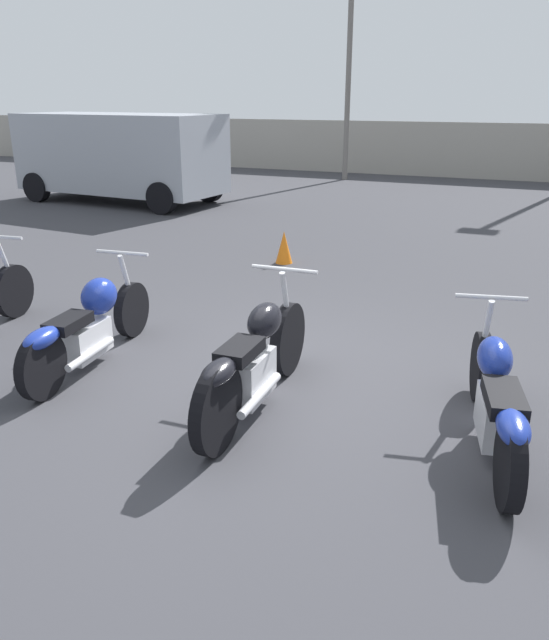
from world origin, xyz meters
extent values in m
plane|color=#38383D|center=(0.00, 0.00, 0.00)|extent=(60.00, 60.00, 0.00)
cube|color=#9E998E|center=(0.00, 15.93, 0.84)|extent=(40.00, 0.04, 1.68)
cylinder|color=slate|center=(-3.85, 14.15, 3.52)|extent=(0.16, 0.16, 7.05)
cylinder|color=black|center=(-3.55, 0.39, 0.31)|extent=(0.18, 0.63, 0.62)
cylinder|color=silver|center=(-3.55, 0.34, 0.64)|extent=(0.08, 0.26, 0.64)
cylinder|color=black|center=(-1.92, 0.43, 0.29)|extent=(0.17, 0.59, 0.59)
cylinder|color=black|center=(-1.74, -1.11, 0.29)|extent=(0.17, 0.59, 0.59)
cube|color=silver|center=(-1.82, -0.42, 0.26)|extent=(0.26, 0.58, 0.32)
ellipsoid|color=navy|center=(-1.85, -0.16, 0.62)|extent=(0.35, 0.47, 0.35)
cube|color=black|center=(-1.79, -0.68, 0.53)|extent=(0.29, 0.49, 0.10)
ellipsoid|color=navy|center=(-1.75, -1.06, 0.53)|extent=(0.25, 0.46, 0.16)
cylinder|color=silver|center=(-1.91, 0.33, 0.94)|extent=(0.58, 0.10, 0.04)
cylinder|color=silver|center=(-1.92, 0.38, 0.61)|extent=(0.08, 0.25, 0.63)
cylinder|color=silver|center=(-1.68, -0.56, 0.21)|extent=(0.15, 0.72, 0.07)
cylinder|color=black|center=(-0.03, 0.20, 0.34)|extent=(0.12, 0.68, 0.67)
cylinder|color=black|center=(0.03, -1.27, 0.34)|extent=(0.12, 0.68, 0.67)
cube|color=silver|center=(0.00, -0.61, 0.30)|extent=(0.22, 0.53, 0.37)
ellipsoid|color=black|center=(-0.01, -0.36, 0.70)|extent=(0.26, 0.47, 0.29)
cube|color=black|center=(0.01, -0.86, 0.63)|extent=(0.26, 0.47, 0.10)
ellipsoid|color=black|center=(0.02, -1.22, 0.61)|extent=(0.22, 0.45, 0.16)
cylinder|color=silver|center=(-0.02, 0.10, 1.02)|extent=(0.60, 0.06, 0.04)
cylinder|color=silver|center=(-0.03, 0.15, 0.68)|extent=(0.06, 0.26, 0.67)
cylinder|color=silver|center=(0.13, -0.75, 0.24)|extent=(0.10, 0.74, 0.07)
cylinder|color=black|center=(1.66, 0.36, 0.29)|extent=(0.23, 0.59, 0.59)
cylinder|color=black|center=(1.99, -1.12, 0.29)|extent=(0.23, 0.59, 0.59)
cube|color=silver|center=(1.84, -0.45, 0.26)|extent=(0.31, 0.58, 0.32)
ellipsoid|color=navy|center=(1.79, -0.20, 0.62)|extent=(0.35, 0.53, 0.29)
cube|color=black|center=(1.90, -0.70, 0.54)|extent=(0.35, 0.57, 0.10)
ellipsoid|color=navy|center=(1.98, -1.07, 0.53)|extent=(0.29, 0.47, 0.16)
cylinder|color=silver|center=(1.68, 0.27, 0.94)|extent=(0.55, 0.16, 0.04)
cylinder|color=silver|center=(1.67, 0.31, 0.61)|extent=(0.10, 0.25, 0.63)
cylinder|color=silver|center=(1.99, -0.57, 0.21)|extent=(0.21, 0.63, 0.07)
cube|color=#999EA8|center=(-7.50, 7.83, 1.16)|extent=(5.08, 2.31, 1.77)
cube|color=black|center=(-9.95, 8.00, 1.56)|extent=(0.15, 1.78, 0.53)
cylinder|color=black|center=(-9.44, 7.03, 0.35)|extent=(0.71, 0.27, 0.70)
cylinder|color=black|center=(-9.31, 8.90, 0.35)|extent=(0.71, 0.27, 0.70)
cylinder|color=black|center=(-5.69, 6.77, 0.35)|extent=(0.71, 0.27, 0.70)
cylinder|color=black|center=(-5.56, 8.64, 0.35)|extent=(0.71, 0.27, 0.70)
cone|color=orange|center=(-1.63, 3.94, 0.25)|extent=(0.26, 0.26, 0.49)
camera|label=1|loc=(1.98, -4.74, 2.44)|focal=35.00mm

